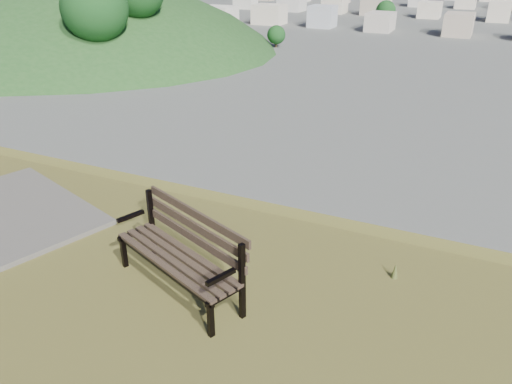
% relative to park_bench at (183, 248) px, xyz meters
% --- Properties ---
extents(park_bench, '(1.74, 1.12, 0.87)m').
position_rel_park_bench_xyz_m(park_bench, '(0.00, 0.00, 0.00)').
color(park_bench, '#433526').
rests_on(park_bench, hilltop_mesa).
extents(green_wooded_hill, '(174.18, 139.35, 87.09)m').
position_rel_park_bench_xyz_m(green_wooded_hill, '(-128.58, 120.74, -25.36)').
color(green_wooded_hill, '#1C4218').
rests_on(green_wooded_hill, ground).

